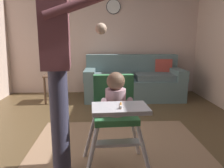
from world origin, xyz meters
TOP-DOWN VIEW (x-y plane):
  - ground at (0.00, 0.00)m, footprint 5.66×6.75m
  - wall_far at (0.00, 2.60)m, footprint 4.86×0.06m
  - couch at (0.60, 2.08)m, footprint 1.92×0.86m
  - high_chair at (0.10, -0.46)m, footprint 0.64×0.75m
  - adult_standing at (-0.36, -0.51)m, footprint 0.55×0.50m
  - toy_ball at (0.13, 0.84)m, footprint 0.15×0.15m
  - side_table at (-0.90, 1.84)m, footprint 0.40×0.40m
  - sippy_cup at (-0.92, 1.84)m, footprint 0.07×0.07m
  - wall_clock at (0.21, 2.56)m, footprint 0.30×0.04m

SIDE VIEW (x-z plane):
  - ground at x=0.00m, z-range -0.10..0.00m
  - toy_ball at x=0.13m, z-range 0.00..0.15m
  - couch at x=0.60m, z-range -0.10..0.76m
  - side_table at x=-0.90m, z-range 0.12..0.64m
  - sippy_cup at x=-0.92m, z-range 0.52..0.62m
  - high_chair at x=0.10m, z-range 0.16..1.08m
  - adult_standing at x=-0.36m, z-range 0.12..1.85m
  - wall_far at x=0.00m, z-range 0.00..2.63m
  - wall_clock at x=0.21m, z-range 1.69..1.99m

